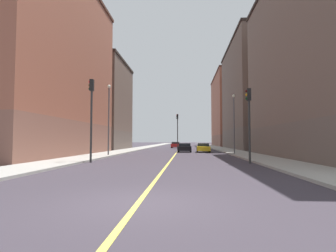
{
  "coord_description": "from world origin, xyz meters",
  "views": [
    {
      "loc": [
        1.31,
        -7.32,
        1.72
      ],
      "look_at": [
        -1.19,
        29.48,
        3.68
      ],
      "focal_mm": 28.47,
      "sensor_mm": 36.0,
      "label": 1
    }
  ],
  "objects_px": {
    "street_lamp_left_near": "(234,117)",
    "car_black": "(185,148)",
    "traffic_light_right_near": "(91,109)",
    "car_yellow": "(203,148)",
    "building_right_midblock": "(97,106)",
    "traffic_light_left_near": "(249,114)",
    "street_lamp_right_near": "(109,112)",
    "traffic_light_median_far": "(177,127)",
    "car_red": "(176,145)",
    "building_right_corner": "(38,64)",
    "building_left_mid": "(257,96)",
    "building_left_far": "(233,111)"
  },
  "relations": [
    {
      "from": "street_lamp_left_near",
      "to": "car_black",
      "type": "bearing_deg",
      "value": 130.35
    },
    {
      "from": "traffic_light_right_near",
      "to": "car_yellow",
      "type": "xyz_separation_m",
      "value": [
        9.76,
        18.39,
        -3.51
      ]
    },
    {
      "from": "building_right_midblock",
      "to": "traffic_light_right_near",
      "type": "relative_size",
      "value": 2.5
    },
    {
      "from": "traffic_light_left_near",
      "to": "street_lamp_right_near",
      "type": "bearing_deg",
      "value": 148.33
    },
    {
      "from": "traffic_light_median_far",
      "to": "car_red",
      "type": "bearing_deg",
      "value": 94.27
    },
    {
      "from": "traffic_light_left_near",
      "to": "car_red",
      "type": "distance_m",
      "value": 39.87
    },
    {
      "from": "building_right_corner",
      "to": "traffic_light_left_near",
      "type": "xyz_separation_m",
      "value": [
        20.91,
        -7.74,
        -6.43
      ]
    },
    {
      "from": "building_left_mid",
      "to": "car_yellow",
      "type": "bearing_deg",
      "value": -130.09
    },
    {
      "from": "traffic_light_right_near",
      "to": "car_black",
      "type": "relative_size",
      "value": 1.55
    },
    {
      "from": "building_left_mid",
      "to": "car_red",
      "type": "height_order",
      "value": "building_left_mid"
    },
    {
      "from": "building_left_mid",
      "to": "car_yellow",
      "type": "height_order",
      "value": "building_left_mid"
    },
    {
      "from": "building_right_midblock",
      "to": "car_black",
      "type": "height_order",
      "value": "building_right_midblock"
    },
    {
      "from": "traffic_light_left_near",
      "to": "street_lamp_right_near",
      "type": "xyz_separation_m",
      "value": [
        -12.95,
        7.99,
        1.07
      ]
    },
    {
      "from": "traffic_light_median_far",
      "to": "car_black",
      "type": "relative_size",
      "value": 1.6
    },
    {
      "from": "building_left_far",
      "to": "street_lamp_left_near",
      "type": "bearing_deg",
      "value": -99.71
    },
    {
      "from": "building_right_corner",
      "to": "street_lamp_right_near",
      "type": "bearing_deg",
      "value": 1.8
    },
    {
      "from": "traffic_light_left_near",
      "to": "car_yellow",
      "type": "bearing_deg",
      "value": 96.85
    },
    {
      "from": "building_left_far",
      "to": "traffic_light_right_near",
      "type": "height_order",
      "value": "building_left_far"
    },
    {
      "from": "traffic_light_median_far",
      "to": "car_yellow",
      "type": "height_order",
      "value": "traffic_light_median_far"
    },
    {
      "from": "car_black",
      "to": "building_right_corner",
      "type": "bearing_deg",
      "value": -145.46
    },
    {
      "from": "traffic_light_right_near",
      "to": "street_lamp_right_near",
      "type": "relative_size",
      "value": 0.85
    },
    {
      "from": "car_red",
      "to": "street_lamp_left_near",
      "type": "bearing_deg",
      "value": -73.73
    },
    {
      "from": "traffic_light_right_near",
      "to": "car_black",
      "type": "distance_m",
      "value": 20.38
    },
    {
      "from": "traffic_light_right_near",
      "to": "car_yellow",
      "type": "height_order",
      "value": "traffic_light_right_near"
    },
    {
      "from": "traffic_light_right_near",
      "to": "street_lamp_right_near",
      "type": "xyz_separation_m",
      "value": [
        -0.98,
        7.99,
        0.56
      ]
    },
    {
      "from": "building_left_far",
      "to": "building_right_corner",
      "type": "height_order",
      "value": "building_left_far"
    },
    {
      "from": "building_left_mid",
      "to": "car_red",
      "type": "bearing_deg",
      "value": 154.83
    },
    {
      "from": "building_right_midblock",
      "to": "car_red",
      "type": "distance_m",
      "value": 19.65
    },
    {
      "from": "street_lamp_left_near",
      "to": "traffic_light_right_near",
      "type": "bearing_deg",
      "value": -137.63
    },
    {
      "from": "street_lamp_left_near",
      "to": "building_left_mid",
      "type": "bearing_deg",
      "value": 68.13
    },
    {
      "from": "building_right_midblock",
      "to": "car_red",
      "type": "height_order",
      "value": "building_right_midblock"
    },
    {
      "from": "building_left_mid",
      "to": "traffic_light_right_near",
      "type": "xyz_separation_m",
      "value": [
        -20.94,
        -31.67,
        -6.05
      ]
    },
    {
      "from": "building_left_mid",
      "to": "street_lamp_right_near",
      "type": "xyz_separation_m",
      "value": [
        -21.93,
        -23.68,
        -5.49
      ]
    },
    {
      "from": "building_left_mid",
      "to": "street_lamp_right_near",
      "type": "distance_m",
      "value": 32.73
    },
    {
      "from": "traffic_light_left_near",
      "to": "car_yellow",
      "type": "height_order",
      "value": "traffic_light_left_near"
    },
    {
      "from": "traffic_light_median_far",
      "to": "car_yellow",
      "type": "relative_size",
      "value": 1.66
    },
    {
      "from": "traffic_light_right_near",
      "to": "car_yellow",
      "type": "bearing_deg",
      "value": 62.04
    },
    {
      "from": "building_right_corner",
      "to": "car_black",
      "type": "xyz_separation_m",
      "value": [
        16.04,
        11.04,
        -9.43
      ]
    },
    {
      "from": "building_left_far",
      "to": "traffic_light_right_near",
      "type": "distance_m",
      "value": 62.31
    },
    {
      "from": "car_yellow",
      "to": "car_red",
      "type": "relative_size",
      "value": 0.99
    },
    {
      "from": "building_left_far",
      "to": "street_lamp_left_near",
      "type": "xyz_separation_m",
      "value": [
        -7.95,
        -46.51,
        -5.92
      ]
    },
    {
      "from": "building_right_corner",
      "to": "building_right_midblock",
      "type": "height_order",
      "value": "building_right_corner"
    },
    {
      "from": "building_right_corner",
      "to": "car_red",
      "type": "xyz_separation_m",
      "value": [
        13.96,
        31.41,
        -9.41
      ]
    },
    {
      "from": "street_lamp_right_near",
      "to": "car_black",
      "type": "bearing_deg",
      "value": 53.16
    },
    {
      "from": "traffic_light_left_near",
      "to": "traffic_light_median_far",
      "type": "relative_size",
      "value": 0.84
    },
    {
      "from": "traffic_light_right_near",
      "to": "street_lamp_left_near",
      "type": "bearing_deg",
      "value": 42.37
    },
    {
      "from": "building_left_far",
      "to": "traffic_light_median_far",
      "type": "relative_size",
      "value": 3.52
    },
    {
      "from": "car_yellow",
      "to": "traffic_light_left_near",
      "type": "bearing_deg",
      "value": -83.15
    },
    {
      "from": "traffic_light_left_near",
      "to": "street_lamp_left_near",
      "type": "distance_m",
      "value": 11.92
    },
    {
      "from": "building_right_corner",
      "to": "building_right_midblock",
      "type": "relative_size",
      "value": 1.43
    }
  ]
}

